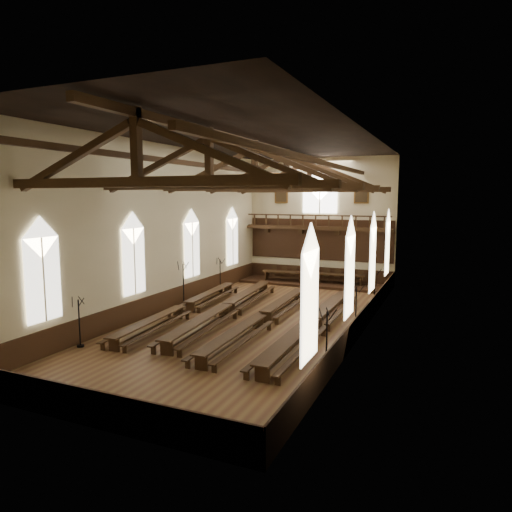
# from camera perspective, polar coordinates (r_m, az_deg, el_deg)

# --- Properties ---
(ground) EXTENTS (26.00, 26.00, 0.00)m
(ground) POSITION_cam_1_polar(r_m,az_deg,el_deg) (25.92, -0.13, -8.02)
(ground) COLOR brown
(ground) RESTS_ON ground
(room_walls) EXTENTS (26.00, 26.00, 26.00)m
(room_walls) POSITION_cam_1_polar(r_m,az_deg,el_deg) (24.99, -0.13, 6.41)
(room_walls) COLOR beige
(room_walls) RESTS_ON ground
(wainscot_band) EXTENTS (12.00, 26.00, 1.20)m
(wainscot_band) POSITION_cam_1_polar(r_m,az_deg,el_deg) (25.76, -0.13, -6.73)
(wainscot_band) COLOR #382010
(wainscot_band) RESTS_ON ground
(side_windows) EXTENTS (11.85, 19.80, 4.50)m
(side_windows) POSITION_cam_1_polar(r_m,az_deg,el_deg) (25.18, -0.13, 0.21)
(side_windows) COLOR white
(side_windows) RESTS_ON room_walls
(end_window) EXTENTS (2.80, 0.12, 3.80)m
(end_window) POSITION_cam_1_polar(r_m,az_deg,el_deg) (37.15, 7.99, 7.85)
(end_window) COLOR white
(end_window) RESTS_ON room_walls
(minstrels_gallery) EXTENTS (11.80, 1.24, 3.70)m
(minstrels_gallery) POSITION_cam_1_polar(r_m,az_deg,el_deg) (37.04, 7.80, 2.71)
(minstrels_gallery) COLOR #3A2712
(minstrels_gallery) RESTS_ON room_walls
(portraits) EXTENTS (7.75, 0.09, 1.45)m
(portraits) POSITION_cam_1_polar(r_m,az_deg,el_deg) (37.15, 7.99, 7.66)
(portraits) COLOR brown
(portraits) RESTS_ON room_walls
(roof_trusses) EXTENTS (11.70, 25.70, 2.80)m
(roof_trusses) POSITION_cam_1_polar(r_m,az_deg,el_deg) (25.02, -0.13, 10.43)
(roof_trusses) COLOR #3A2712
(roof_trusses) RESTS_ON room_walls
(refectory_row_a) EXTENTS (1.94, 14.02, 0.70)m
(refectory_row_a) POSITION_cam_1_polar(r_m,az_deg,el_deg) (27.15, -9.00, -6.28)
(refectory_row_a) COLOR #3A2712
(refectory_row_a) RESTS_ON ground
(refectory_row_b) EXTENTS (2.21, 14.74, 0.77)m
(refectory_row_b) POSITION_cam_1_polar(r_m,az_deg,el_deg) (26.65, -3.69, -6.35)
(refectory_row_b) COLOR #3A2712
(refectory_row_b) RESTS_ON ground
(refectory_row_c) EXTENTS (1.68, 14.24, 0.73)m
(refectory_row_c) POSITION_cam_1_polar(r_m,az_deg,el_deg) (24.62, 0.78, -7.57)
(refectory_row_c) COLOR #3A2712
(refectory_row_c) RESTS_ON ground
(refectory_row_d) EXTENTS (1.60, 14.53, 0.76)m
(refectory_row_d) POSITION_cam_1_polar(r_m,az_deg,el_deg) (23.72, 7.24, -8.15)
(refectory_row_d) COLOR #3A2712
(refectory_row_d) RESTS_ON ground
(dais) EXTENTS (11.40, 2.91, 0.19)m
(dais) POSITION_cam_1_polar(r_m,az_deg,el_deg) (36.37, 7.03, -3.42)
(dais) COLOR #382010
(dais) RESTS_ON ground
(high_table) EXTENTS (8.16, 1.78, 0.76)m
(high_table) POSITION_cam_1_polar(r_m,az_deg,el_deg) (36.24, 7.05, -2.27)
(high_table) COLOR #3A2712
(high_table) RESTS_ON dais
(high_chairs) EXTENTS (7.65, 0.46, 1.02)m
(high_chairs) POSITION_cam_1_polar(r_m,az_deg,el_deg) (37.01, 7.40, -2.21)
(high_chairs) COLOR #3A2712
(high_chairs) RESTS_ON dais
(candelabrum_left_near) EXTENTS (0.70, 0.70, 2.37)m
(candelabrum_left_near) POSITION_cam_1_polar(r_m,az_deg,el_deg) (22.79, -21.17, -8.83)
(candelabrum_left_near) COLOR black
(candelabrum_left_near) RESTS_ON ground
(candelabrum_left_mid) EXTENTS (0.86, 0.84, 2.87)m
(candelabrum_left_mid) POSITION_cam_1_polar(r_m,az_deg,el_deg) (29.42, -9.03, -4.50)
(candelabrum_left_mid) COLOR black
(candelabrum_left_mid) RESTS_ON ground
(candelabrum_left_far) EXTENTS (0.67, 0.76, 2.49)m
(candelabrum_left_far) POSITION_cam_1_polar(r_m,az_deg,el_deg) (33.61, -4.50, -3.14)
(candelabrum_left_far) COLOR black
(candelabrum_left_far) RESTS_ON ground
(candelabrum_right_near) EXTENTS (0.75, 0.72, 2.48)m
(candelabrum_right_near) POSITION_cam_1_polar(r_m,az_deg,el_deg) (19.04, 8.80, -11.50)
(candelabrum_right_near) COLOR black
(candelabrum_right_near) RESTS_ON ground
(candelabrum_right_mid) EXTENTS (0.67, 0.74, 2.41)m
(candelabrum_right_mid) POSITION_cam_1_polar(r_m,az_deg,el_deg) (24.54, 12.36, -7.32)
(candelabrum_right_mid) COLOR black
(candelabrum_right_mid) RESTS_ON ground
(candelabrum_right_far) EXTENTS (0.70, 0.72, 2.40)m
(candelabrum_right_far) POSITION_cam_1_polar(r_m,az_deg,el_deg) (30.15, 14.56, -4.63)
(candelabrum_right_far) COLOR black
(candelabrum_right_far) RESTS_ON ground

